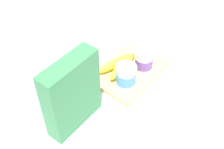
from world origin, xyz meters
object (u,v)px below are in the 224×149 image
object	(u,v)px
yogurt_cup_back	(126,77)
banana_bunch	(120,65)
yogurt_cup_front	(144,61)
cutting_board	(129,70)
cereal_box	(73,95)

from	to	relation	value
yogurt_cup_back	banana_bunch	world-z (taller)	yogurt_cup_back
yogurt_cup_front	yogurt_cup_back	xyz separation A→B (m)	(0.11, -0.00, 0.00)
cutting_board	banana_bunch	bearing A→B (deg)	-56.46
cutting_board	yogurt_cup_back	distance (m)	0.11
cutting_board	banana_bunch	world-z (taller)	banana_bunch
cutting_board	banana_bunch	xyz separation A→B (m)	(0.02, -0.03, 0.03)
yogurt_cup_back	yogurt_cup_front	bearing A→B (deg)	177.85
yogurt_cup_front	banana_bunch	size ratio (longest dim) A/B	0.53
cutting_board	yogurt_cup_back	bearing A→B (deg)	28.31
cereal_box	yogurt_cup_front	bearing A→B (deg)	171.81
banana_bunch	yogurt_cup_front	bearing A→B (deg)	122.40
yogurt_cup_front	banana_bunch	xyz separation A→B (m)	(0.05, -0.08, -0.03)
yogurt_cup_front	banana_bunch	distance (m)	0.10
banana_bunch	yogurt_cup_back	bearing A→B (deg)	50.59
cutting_board	yogurt_cup_front	size ratio (longest dim) A/B	3.18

